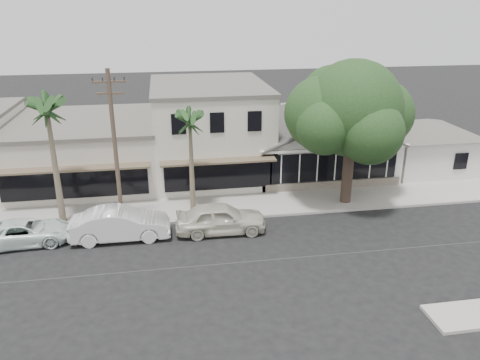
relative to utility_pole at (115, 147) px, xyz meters
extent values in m
plane|color=black|center=(9.00, -5.20, -4.79)|extent=(140.00, 140.00, 0.00)
cube|color=#9E9991|center=(1.00, 1.55, -4.71)|extent=(90.00, 3.50, 0.15)
cube|color=beige|center=(14.00, 7.30, -3.29)|extent=(10.00, 8.00, 3.00)
cube|color=black|center=(14.00, 3.24, -3.04)|extent=(8.80, 0.10, 2.00)
cube|color=#60564C|center=(14.00, 3.25, -4.44)|extent=(9.60, 0.18, 0.70)
cube|color=beige|center=(22.20, 6.30, -3.29)|extent=(6.00, 6.00, 3.00)
cube|color=silver|center=(6.00, 8.30, -1.54)|extent=(8.00, 10.00, 6.50)
cube|color=beige|center=(-3.00, 8.30, -2.69)|extent=(10.00, 10.00, 4.20)
cylinder|color=brown|center=(0.00, 0.00, -0.29)|extent=(0.24, 0.24, 9.00)
cube|color=brown|center=(0.00, 0.00, 3.51)|extent=(1.80, 0.12, 0.12)
cube|color=brown|center=(0.00, 0.00, 2.91)|extent=(1.40, 0.12, 0.12)
imported|color=beige|center=(5.53, -1.72, -3.93)|extent=(5.09, 2.14, 1.72)
imported|color=silver|center=(0.05, -1.61, -3.91)|extent=(5.33, 1.86, 1.75)
imported|color=white|center=(-4.95, -1.34, -4.12)|extent=(4.94, 2.55, 1.33)
cylinder|color=#48382C|center=(13.96, 0.95, -2.98)|extent=(0.68, 0.68, 3.61)
sphere|color=black|center=(13.96, 0.95, 1.42)|extent=(5.87, 5.87, 5.87)
sphere|color=black|center=(16.00, 1.63, 0.86)|extent=(4.29, 4.29, 4.29)
sphere|color=black|center=(12.16, 1.40, 1.08)|extent=(4.52, 4.52, 4.52)
sphere|color=black|center=(14.42, -0.74, 0.41)|extent=(3.84, 3.84, 3.84)
sphere|color=black|center=(13.29, 2.76, 1.76)|extent=(4.07, 4.07, 4.07)
sphere|color=black|center=(15.32, 2.53, 2.21)|extent=(3.61, 3.61, 3.61)
sphere|color=black|center=(11.93, 0.05, 0.63)|extent=(3.39, 3.39, 3.39)
cone|color=#726651|center=(4.18, 1.10, -2.00)|extent=(0.35, 0.35, 5.57)
cone|color=#726651|center=(-3.44, 0.80, -1.48)|extent=(0.41, 0.41, 6.61)
camera|label=1|loc=(2.74, -25.27, 7.38)|focal=35.00mm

